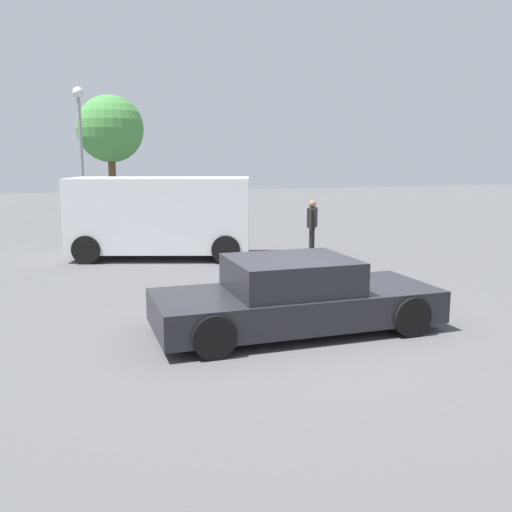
{
  "coord_description": "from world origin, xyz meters",
  "views": [
    {
      "loc": [
        -3.44,
        -8.04,
        2.78
      ],
      "look_at": [
        0.04,
        2.07,
        0.9
      ],
      "focal_mm": 39.24,
      "sensor_mm": 36.0,
      "label": 1
    }
  ],
  "objects_px": {
    "sedan_foreground": "(295,297)",
    "light_post_mid": "(80,131)",
    "van_white": "(161,215)",
    "pedestrian": "(312,222)"
  },
  "relations": [
    {
      "from": "sedan_foreground",
      "to": "pedestrian",
      "type": "distance_m",
      "value": 7.44
    },
    {
      "from": "pedestrian",
      "to": "light_post_mid",
      "type": "distance_m",
      "value": 11.22
    },
    {
      "from": "sedan_foreground",
      "to": "van_white",
      "type": "distance_m",
      "value": 7.56
    },
    {
      "from": "sedan_foreground",
      "to": "light_post_mid",
      "type": "bearing_deg",
      "value": 100.2
    },
    {
      "from": "van_white",
      "to": "pedestrian",
      "type": "bearing_deg",
      "value": 7.37
    },
    {
      "from": "sedan_foreground",
      "to": "van_white",
      "type": "height_order",
      "value": "van_white"
    },
    {
      "from": "pedestrian",
      "to": "van_white",
      "type": "bearing_deg",
      "value": 23.6
    },
    {
      "from": "light_post_mid",
      "to": "sedan_foreground",
      "type": "bearing_deg",
      "value": -80.32
    },
    {
      "from": "van_white",
      "to": "light_post_mid",
      "type": "relative_size",
      "value": 0.95
    },
    {
      "from": "sedan_foreground",
      "to": "van_white",
      "type": "xyz_separation_m",
      "value": [
        -0.89,
        7.48,
        0.65
      ]
    }
  ]
}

